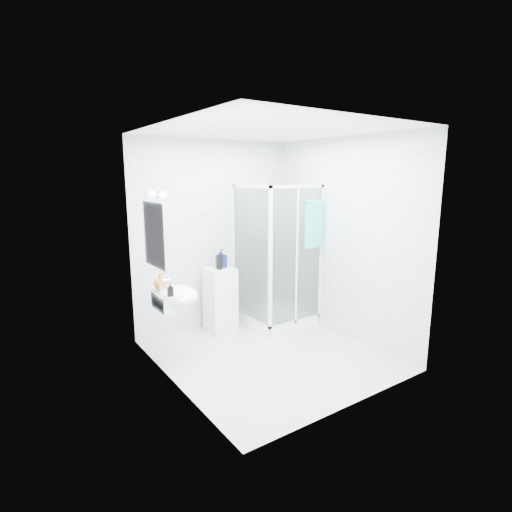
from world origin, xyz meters
TOP-DOWN VIEW (x-y plane):
  - room at (0.00, 0.00)m, footprint 2.40×2.60m
  - shower_enclosure at (0.67, 0.77)m, footprint 0.90×0.95m
  - wall_basin at (-0.99, 0.45)m, footprint 0.46×0.56m
  - mirror at (-1.19, 0.45)m, footprint 0.02×0.60m
  - vanity_lights at (-1.14, 0.45)m, footprint 0.10×0.40m
  - wall_hooks at (-0.25, 1.26)m, footprint 0.23×0.06m
  - storage_cabinet at (-0.08, 1.02)m, footprint 0.36×0.39m
  - hand_towel at (1.01, 0.36)m, footprint 0.30×0.04m
  - shampoo_bottle_a at (-0.12, 0.97)m, footprint 0.12×0.12m
  - shampoo_bottle_b at (-0.04, 1.05)m, footprint 0.13×0.13m
  - soap_dispenser_orange at (-1.10, 0.56)m, footprint 0.19×0.19m
  - soap_dispenser_black at (-1.11, 0.26)m, footprint 0.08×0.09m

SIDE VIEW (x-z plane):
  - storage_cabinet at x=-0.08m, z-range 0.00..0.88m
  - shower_enclosure at x=0.67m, z-range -0.55..1.45m
  - wall_basin at x=-0.99m, z-range 0.62..0.97m
  - soap_dispenser_black at x=-1.11m, z-range 0.86..1.01m
  - soap_dispenser_orange at x=-1.10m, z-range 0.86..1.05m
  - shampoo_bottle_a at x=-0.12m, z-range 0.88..1.13m
  - shampoo_bottle_b at x=-0.04m, z-range 0.88..1.14m
  - room at x=0.00m, z-range 0.00..2.60m
  - hand_towel at x=1.01m, z-range 1.17..1.81m
  - mirror at x=-1.19m, z-range 1.15..1.85m
  - wall_hooks at x=-0.25m, z-range 1.60..1.64m
  - vanity_lights at x=-1.14m, z-range 1.88..1.96m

